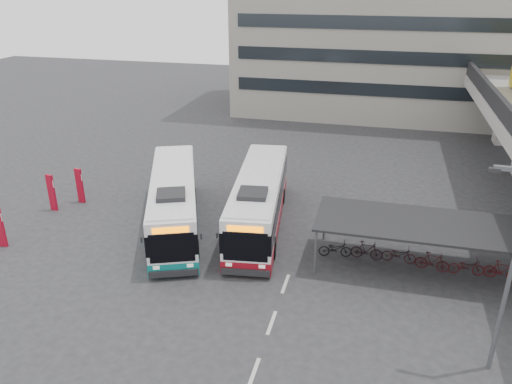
% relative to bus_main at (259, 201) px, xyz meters
% --- Properties ---
extents(ground, '(120.00, 120.00, 0.00)m').
position_rel_bus_main_xyz_m(ground, '(0.20, -5.61, -1.57)').
color(ground, '#28282B').
rests_on(ground, ground).
extents(bike_shelter, '(10.00, 4.00, 2.54)m').
position_rel_bus_main_xyz_m(bike_shelter, '(8.67, -2.61, -0.13)').
color(bike_shelter, '#595B60').
rests_on(bike_shelter, ground).
extents(road_markings, '(0.15, 7.60, 0.01)m').
position_rel_bus_main_xyz_m(road_markings, '(2.70, -8.61, -1.57)').
color(road_markings, beige).
rests_on(road_markings, ground).
extents(bus_main, '(3.96, 11.70, 3.39)m').
position_rel_bus_main_xyz_m(bus_main, '(0.00, 0.00, 0.00)').
color(bus_main, white).
rests_on(bus_main, ground).
extents(bus_teal, '(6.56, 11.51, 3.38)m').
position_rel_bus_main_xyz_m(bus_teal, '(-4.70, -1.33, -0.01)').
color(bus_teal, white).
rests_on(bus_teal, ground).
extents(pedestrian, '(0.53, 0.64, 1.52)m').
position_rel_bus_main_xyz_m(pedestrian, '(0.27, -0.71, -0.82)').
color(pedestrian, black).
rests_on(pedestrian, ground).
extents(lamp_post, '(1.41, 0.22, 7.99)m').
position_rel_bus_main_xyz_m(lamp_post, '(11.04, -9.16, 2.98)').
color(lamp_post, '#595B60').
rests_on(lamp_post, ground).
extents(sign_totem_south, '(0.50, 0.15, 2.30)m').
position_rel_bus_main_xyz_m(sign_totem_south, '(-12.82, -5.83, -0.38)').
color(sign_totem_south, '#9F091E').
rests_on(sign_totem_south, ground).
extents(sign_totem_mid, '(0.51, 0.22, 2.36)m').
position_rel_bus_main_xyz_m(sign_totem_mid, '(-12.92, -1.16, -0.35)').
color(sign_totem_mid, '#9F091E').
rests_on(sign_totem_mid, ground).
extents(sign_totem_north, '(0.50, 0.22, 2.30)m').
position_rel_bus_main_xyz_m(sign_totem_north, '(-11.90, 0.32, -0.38)').
color(sign_totem_north, '#9F091E').
rests_on(sign_totem_north, ground).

